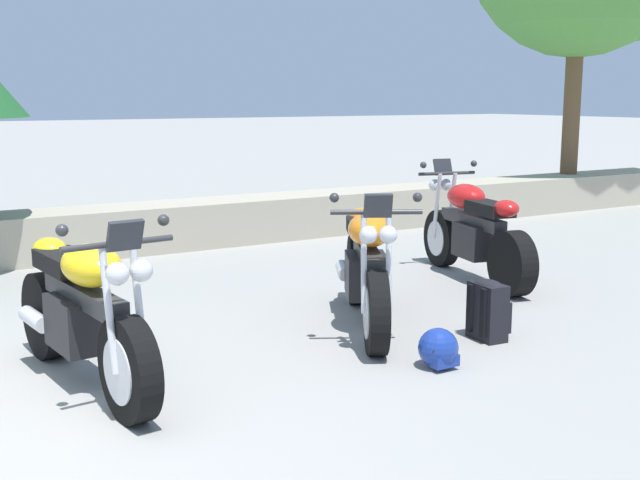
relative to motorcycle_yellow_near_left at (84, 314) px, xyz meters
The scene contains 5 objects.
motorcycle_yellow_near_left is the anchor object (origin of this frame).
motorcycle_orange_centre 2.32m from the motorcycle_yellow_near_left, ahead, with size 1.18×1.89×1.18m.
motorcycle_red_far_right 4.34m from the motorcycle_yellow_near_left, 14.33° to the left, with size 0.78×2.05×1.18m.
rider_backpack 2.99m from the motorcycle_yellow_near_left, 10.76° to the right, with size 0.28×0.31×0.47m.
rider_helmet 2.37m from the motorcycle_yellow_near_left, 22.15° to the right, with size 0.28×0.28×0.28m.
Camera 1 is at (-0.24, -4.49, 1.85)m, focal length 44.80 mm.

